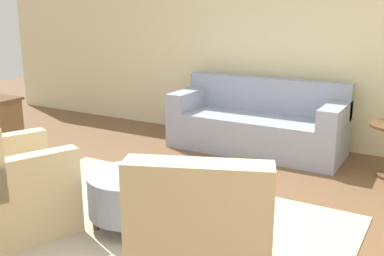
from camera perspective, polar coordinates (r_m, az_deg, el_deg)
name	(u,v)px	position (r m, az deg, el deg)	size (l,w,h in m)	color
ground_plane	(145,224)	(3.98, -5.96, -12.02)	(16.00, 16.00, 0.00)	brown
wall_back	(274,39)	(6.26, 10.35, 11.02)	(9.93, 0.12, 2.80)	beige
rug	(145,223)	(3.97, -5.97, -11.95)	(3.37, 2.19, 0.01)	#B2A893
couch	(257,125)	(5.90, 8.29, 0.41)	(2.22, 0.87, 0.92)	#8E99B2
armchair_left	(10,187)	(4.00, -22.09, -6.99)	(1.06, 1.02, 0.97)	#C6B289
armchair_right	(202,242)	(2.91, 1.31, -14.28)	(1.06, 1.02, 0.97)	#C6B289
ottoman_table	(132,193)	(3.83, -7.64, -8.23)	(0.73, 0.73, 0.46)	#8E99B2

